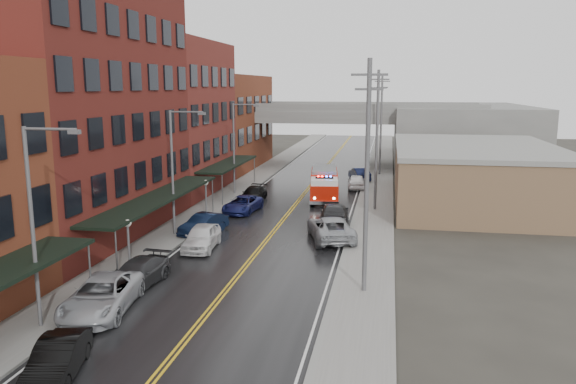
{
  "coord_description": "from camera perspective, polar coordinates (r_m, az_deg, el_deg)",
  "views": [
    {
      "loc": [
        8.27,
        -13.14,
        10.65
      ],
      "look_at": [
        1.05,
        26.66,
        3.0
      ],
      "focal_mm": 35.0,
      "sensor_mm": 36.0,
      "label": 1
    }
  ],
  "objects": [
    {
      "name": "curb_right",
      "position": [
        44.5,
        6.63,
        -3.11
      ],
      "size": [
        0.3,
        160.0,
        0.15
      ],
      "primitive_type": "cube",
      "color": "gray",
      "rests_on": "ground"
    },
    {
      "name": "brick_building_far",
      "position": [
        74.49,
        -6.62,
        7.06
      ],
      "size": [
        9.0,
        20.0,
        12.0
      ],
      "primitive_type": "cube",
      "color": "brown",
      "rests_on": "ground"
    },
    {
      "name": "parked_car_left_2",
      "position": [
        28.59,
        -18.39,
        -9.97
      ],
      "size": [
        3.57,
        6.25,
        1.64
      ],
      "primitive_type": "imported",
      "rotation": [
        0.0,
        0.0,
        0.15
      ],
      "color": "#A6A8AE",
      "rests_on": "ground"
    },
    {
      "name": "parked_car_left_1",
      "position": [
        23.33,
        -22.37,
        -15.39
      ],
      "size": [
        2.51,
        4.5,
        1.41
      ],
      "primitive_type": "imported",
      "rotation": [
        0.0,
        0.0,
        0.25
      ],
      "color": "black",
      "rests_on": "ground"
    },
    {
      "name": "parked_car_right_2",
      "position": [
        59.39,
        6.99,
        1.05
      ],
      "size": [
        2.11,
        4.6,
        1.53
      ],
      "primitive_type": "imported",
      "rotation": [
        0.0,
        0.0,
        3.21
      ],
      "color": "white",
      "rests_on": "ground"
    },
    {
      "name": "brick_building_b",
      "position": [
        42.12,
        -20.72,
        7.78
      ],
      "size": [
        9.0,
        20.0,
        18.0
      ],
      "primitive_type": "cube",
      "color": "maroon",
      "rests_on": "ground"
    },
    {
      "name": "overpass",
      "position": [
        75.74,
        4.03,
        7.15
      ],
      "size": [
        40.0,
        10.0,
        7.5
      ],
      "color": "slate",
      "rests_on": "ground"
    },
    {
      "name": "utility_pole_1",
      "position": [
        48.35,
        9.02,
        5.42
      ],
      "size": [
        1.8,
        0.24,
        12.0
      ],
      "color": "#59595B",
      "rests_on": "ground"
    },
    {
      "name": "right_far_block",
      "position": [
        83.98,
        16.99,
        5.7
      ],
      "size": [
        18.0,
        30.0,
        8.0
      ],
      "primitive_type": "cube",
      "color": "slate",
      "rests_on": "ground"
    },
    {
      "name": "parked_car_left_5",
      "position": [
        41.47,
        -8.57,
        -3.25
      ],
      "size": [
        2.79,
        4.72,
        1.47
      ],
      "primitive_type": "imported",
      "rotation": [
        0.0,
        0.0,
        -0.3
      ],
      "color": "black",
      "rests_on": "ground"
    },
    {
      "name": "utility_pole_0",
      "position": [
        28.5,
        8.02,
        1.83
      ],
      "size": [
        1.8,
        0.24,
        12.0
      ],
      "color": "#59595B",
      "rests_on": "ground"
    },
    {
      "name": "sidewalk_right",
      "position": [
        44.43,
        8.75,
        -3.19
      ],
      "size": [
        3.0,
        160.0,
        0.15
      ],
      "primitive_type": "cube",
      "color": "slate",
      "rests_on": "ground"
    },
    {
      "name": "street_lamp_0",
      "position": [
        26.39,
        -24.18,
        -2.2
      ],
      "size": [
        2.64,
        0.22,
        9.0
      ],
      "color": "#59595B",
      "rests_on": "ground"
    },
    {
      "name": "parked_car_left_7",
      "position": [
        52.83,
        -3.55,
        -0.2
      ],
      "size": [
        2.09,
        4.69,
        1.34
      ],
      "primitive_type": "imported",
      "rotation": [
        0.0,
        0.0,
        -0.05
      ],
      "color": "black",
      "rests_on": "ground"
    },
    {
      "name": "awning_1",
      "position": [
        40.17,
        -13.03,
        -0.57
      ],
      "size": [
        2.6,
        18.0,
        3.09
      ],
      "color": "black",
      "rests_on": "ground"
    },
    {
      "name": "tan_building",
      "position": [
        54.32,
        18.35,
        1.53
      ],
      "size": [
        14.0,
        22.0,
        5.0
      ],
      "primitive_type": "cube",
      "color": "olive",
      "rests_on": "ground"
    },
    {
      "name": "parked_car_left_3",
      "position": [
        31.56,
        -15.05,
        -8.01
      ],
      "size": [
        2.43,
        5.11,
        1.44
      ],
      "primitive_type": "imported",
      "rotation": [
        0.0,
        0.0,
        -0.09
      ],
      "color": "#2B2B2E",
      "rests_on": "ground"
    },
    {
      "name": "globe_lamp_1",
      "position": [
        33.68,
        -15.95,
        -4.05
      ],
      "size": [
        0.44,
        0.44,
        3.12
      ],
      "color": "#59595B",
      "rests_on": "ground"
    },
    {
      "name": "globe_lamp_2",
      "position": [
        46.33,
        -8.35,
        0.23
      ],
      "size": [
        0.44,
        0.44,
        3.12
      ],
      "color": "#59595B",
      "rests_on": "ground"
    },
    {
      "name": "parked_car_right_0",
      "position": [
        39.56,
        4.37,
        -3.69
      ],
      "size": [
        4.31,
        6.55,
        1.67
      ],
      "primitive_type": "imported",
      "rotation": [
        0.0,
        0.0,
        3.42
      ],
      "color": "#9A9EA2",
      "rests_on": "ground"
    },
    {
      "name": "brick_building_c",
      "position": [
        57.9,
        -11.7,
        7.37
      ],
      "size": [
        9.0,
        15.0,
        15.0
      ],
      "primitive_type": "cube",
      "color": "maroon",
      "rests_on": "ground"
    },
    {
      "name": "parked_car_left_4",
      "position": [
        37.7,
        -8.77,
        -4.54
      ],
      "size": [
        2.31,
        4.92,
        1.63
      ],
      "primitive_type": "imported",
      "rotation": [
        0.0,
        0.0,
        0.08
      ],
      "color": "silver",
      "rests_on": "ground"
    },
    {
      "name": "sidewalk_left",
      "position": [
        47.07,
        -9.32,
        -2.42
      ],
      "size": [
        3.0,
        160.0,
        0.15
      ],
      "primitive_type": "cube",
      "color": "slate",
      "rests_on": "ground"
    },
    {
      "name": "awning_2",
      "position": [
        56.43,
        -6.04,
        2.84
      ],
      "size": [
        2.6,
        13.0,
        3.09
      ],
      "color": "black",
      "rests_on": "ground"
    },
    {
      "name": "road",
      "position": [
        45.2,
        -0.55,
        -2.91
      ],
      "size": [
        11.0,
        160.0,
        0.02
      ],
      "primitive_type": "cube",
      "color": "black",
      "rests_on": "ground"
    },
    {
      "name": "fire_truck",
      "position": [
        53.17,
        3.7,
        0.85
      ],
      "size": [
        3.92,
        8.19,
        2.9
      ],
      "rotation": [
        0.0,
        0.0,
        0.12
      ],
      "color": "#B51708",
      "rests_on": "ground"
    },
    {
      "name": "curb_left",
      "position": [
        46.55,
        -7.4,
        -2.51
      ],
      "size": [
        0.3,
        160.0,
        0.15
      ],
      "primitive_type": "cube",
      "color": "gray",
      "rests_on": "ground"
    },
    {
      "name": "parked_car_left_6",
      "position": [
        48.11,
        -4.63,
        -1.26
      ],
      "size": [
        2.85,
        5.26,
        1.4
      ],
      "primitive_type": "imported",
      "rotation": [
        0.0,
        0.0,
        -0.11
      ],
      "color": "navy",
      "rests_on": "ground"
    },
    {
      "name": "street_lamp_2",
      "position": [
        55.44,
        -5.29,
        5.01
      ],
      "size": [
        2.64,
        0.22,
        9.0
      ],
      "color": "#59595B",
      "rests_on": "ground"
    },
    {
      "name": "parked_car_right_1",
      "position": [
        44.25,
        4.73,
        -2.19
      ],
      "size": [
        2.73,
        5.69,
        1.6
      ],
      "primitive_type": "imported",
      "rotation": [
        0.0,
        0.0,
        3.23
      ],
      "color": "#242426",
      "rests_on": "ground"
    },
    {
      "name": "utility_pole_2",
      "position": [
        68.29,
        9.44,
        6.92
      ],
      "size": [
        1.8,
        0.24,
        12.0
      ],
      "color": "#59595B",
      "rests_on": "ground"
    },
    {
      "name": "parked_car_right_3",
      "position": [
        64.63,
        7.27,
        1.81
      ],
      "size": [
        2.92,
        4.83,
        1.5
      ],
      "primitive_type": "imported",
      "rotation": [
        0.0,
        0.0,
        3.45
      ],
      "color": "black",
      "rests_on": "ground"
    },
    {
      "name": "street_lamp_1",
      "position": [
        40.36,
        -11.37,
        2.72
      ],
      "size": [
        2.64,
        0.22,
        9.0
      ],
      "color": "#59595B",
      "rests_on": "ground"
    }
  ]
}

